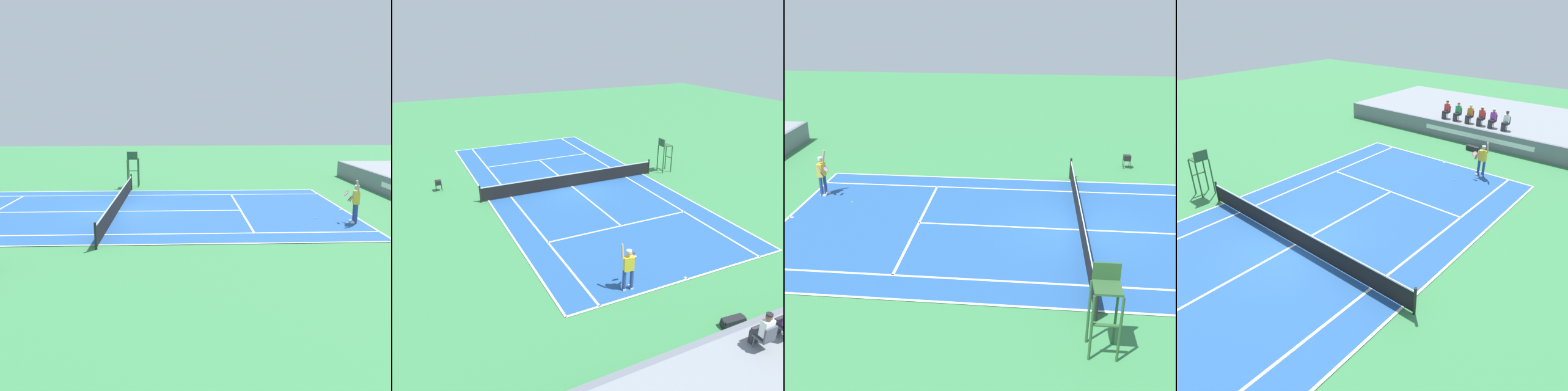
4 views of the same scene
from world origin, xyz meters
The scene contains 6 objects.
ground_plane centered at (0.00, 0.00, 0.00)m, with size 80.00×80.00×0.00m, color #387F47.
court centered at (0.00, 0.00, 0.01)m, with size 11.08×23.88×0.03m.
net centered at (0.00, 0.00, 0.52)m, with size 11.98×0.10×1.07m.
tennis_player centered at (2.60, 11.39, 0.99)m, with size 0.81×0.62×2.08m.
tennis_ball centered at (1.81, 9.79, 0.03)m, with size 0.07×0.07×0.07m, color #D1E533.
umpire_chair centered at (-7.21, 0.00, 1.56)m, with size 0.77×0.77×2.44m.
Camera 1 is at (21.14, 3.23, 5.24)m, focal length 38.10 mm.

